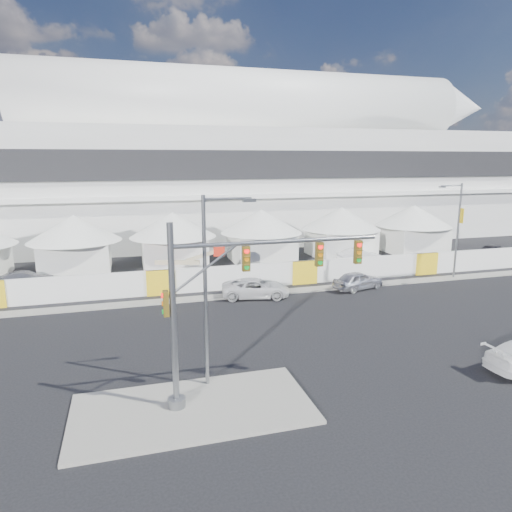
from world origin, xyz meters
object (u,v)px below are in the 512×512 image
object	(u,v)px
lot_car_a	(360,256)
traffic_mast	(218,306)
streetlight_curb	(456,224)
streetlight_median	(210,279)
pickup_curb	(256,288)
sedan_silver	(358,280)
lot_car_b	(494,250)
boom_lift	(172,274)
lot_car_c	(26,279)

from	to	relation	value
lot_car_a	traffic_mast	bearing A→B (deg)	141.83
lot_car_a	streetlight_curb	distance (m)	10.00
streetlight_median	streetlight_curb	xyz separation A→B (m)	(24.12, 13.57, -0.30)
pickup_curb	sedan_silver	bearing A→B (deg)	-78.79
pickup_curb	lot_car_a	xyz separation A→B (m)	(13.30, 8.27, 0.02)
streetlight_curb	lot_car_b	bearing A→B (deg)	31.68
pickup_curb	streetlight_curb	world-z (taller)	streetlight_curb
streetlight_median	lot_car_b	bearing A→B (deg)	30.09
pickup_curb	boom_lift	size ratio (longest dim) A/B	0.73
lot_car_b	lot_car_c	xyz separation A→B (m)	(-46.67, 0.55, 0.00)
lot_car_b	streetlight_median	world-z (taller)	streetlight_median
lot_car_c	boom_lift	distance (m)	11.96
pickup_curb	traffic_mast	bearing A→B (deg)	170.34
lot_car_b	boom_lift	size ratio (longest dim) A/B	0.56
pickup_curb	lot_car_b	bearing A→B (deg)	-63.94
lot_car_b	streetlight_median	distance (m)	40.57
streetlight_median	streetlight_curb	world-z (taller)	streetlight_median
pickup_curb	lot_car_a	distance (m)	15.67
lot_car_c	streetlight_curb	xyz separation A→B (m)	(35.90, -7.19, 4.19)
lot_car_a	boom_lift	bearing A→B (deg)	99.92
lot_car_a	boom_lift	distance (m)	19.36
sedan_silver	pickup_curb	bearing A→B (deg)	74.51
streetlight_curb	traffic_mast	bearing A→B (deg)	-147.65
lot_car_c	traffic_mast	size ratio (longest dim) A/B	0.51
sedan_silver	boom_lift	bearing A→B (deg)	54.06
pickup_curb	boom_lift	bearing A→B (deg)	58.75
lot_car_b	boom_lift	distance (m)	35.00
streetlight_curb	sedan_silver	bearing A→B (deg)	-175.37
pickup_curb	lot_car_b	world-z (taller)	pickup_curb
traffic_mast	streetlight_curb	size ratio (longest dim) A/B	1.11
lot_car_a	traffic_mast	xyz separation A→B (m)	(-19.08, -22.87, 3.70)
sedan_silver	boom_lift	distance (m)	15.53
lot_car_a	traffic_mast	distance (m)	30.01
lot_car_a	lot_car_b	xyz separation A→B (m)	(15.79, -0.95, -0.06)
lot_car_b	streetlight_curb	distance (m)	13.33
streetlight_median	boom_lift	xyz separation A→B (m)	(-0.06, 18.39, -4.23)
pickup_curb	streetlight_median	bearing A→B (deg)	167.73
sedan_silver	streetlight_median	size ratio (longest dim) A/B	0.50
sedan_silver	pickup_curb	world-z (taller)	sedan_silver
lot_car_a	boom_lift	xyz separation A→B (m)	(-19.16, -2.78, 0.20)
pickup_curb	lot_car_b	xyz separation A→B (m)	(29.09, 7.32, -0.04)
lot_car_b	traffic_mast	size ratio (longest dim) A/B	0.43
streetlight_curb	boom_lift	bearing A→B (deg)	168.73
sedan_silver	pickup_curb	size ratio (longest dim) A/B	0.83
lot_car_c	streetlight_median	distance (m)	24.29
pickup_curb	streetlight_curb	distance (m)	18.80
lot_car_c	streetlight_median	xyz separation A→B (m)	(11.78, -20.76, 4.49)
streetlight_median	boom_lift	bearing A→B (deg)	90.19
sedan_silver	lot_car_b	bearing A→B (deg)	-84.82
lot_car_b	traffic_mast	distance (m)	41.35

